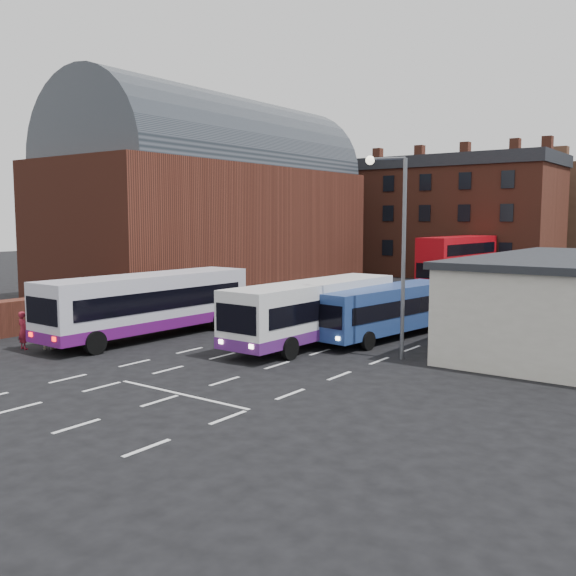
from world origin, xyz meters
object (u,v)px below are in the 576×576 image
Objects in this scene: bus_blue at (387,308)px; pedestrian_beige at (47,331)px; street_lamp at (397,237)px; bus_white_inbound at (314,307)px; pedestrian_red at (23,330)px; bus_white_outbound at (148,301)px; bus_red_double at (458,261)px.

bus_blue is 16.25m from pedestrian_beige.
bus_blue is 1.13× the size of street_lamp.
bus_white_inbound is 6.25× the size of pedestrian_red.
bus_white_inbound is 4.00m from bus_blue.
pedestrian_red is 1.09m from pedestrian_beige.
bus_white_outbound is 13.01m from street_lamp.
pedestrian_beige is (0.87, 0.66, -0.02)m from pedestrian_red.
street_lamp is 4.90× the size of pedestrian_red.
bus_white_outbound is 8.39m from bus_white_inbound.
pedestrian_red is at bearing 8.93° from pedestrian_beige.
bus_blue is 6.00m from street_lamp.
bus_white_inbound reaches higher than bus_blue.
bus_red_double is 30.27m from street_lamp.
bus_white_outbound is 5.99m from pedestrian_red.
bus_blue is at bearing 37.11° from bus_white_outbound.
bus_white_outbound is at bearing 86.04° from bus_red_double.
bus_blue is at bearing 121.76° from street_lamp.
bus_white_inbound is 6.39× the size of pedestrian_beige.
bus_white_outbound is at bearing 26.80° from bus_white_inbound.
pedestrian_beige is at bearing 43.79° from bus_white_inbound.
bus_red_double is 6.35× the size of pedestrian_red.
street_lamp is (8.56, -28.89, 2.85)m from bus_red_double.
bus_white_outbound reaches higher than bus_blue.
street_lamp is at bearing -179.34° from pedestrian_beige.
bus_blue is at bearing 106.35° from bus_red_double.
bus_white_inbound reaches higher than pedestrian_red.
bus_red_double is (3.68, 31.79, 0.47)m from bus_white_outbound.
bus_white_inbound is 1.13× the size of bus_blue.
bus_red_double reaches higher than bus_blue.
bus_white_inbound is at bearing 100.55° from bus_red_double.
bus_white_outbound is 11.96m from bus_blue.
street_lamp is (2.50, -4.04, 3.66)m from bus_blue.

